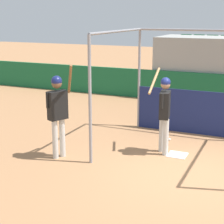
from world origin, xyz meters
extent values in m
plane|color=#A8754C|center=(0.00, 0.00, 0.00)|extent=(60.00, 60.00, 0.00)
cube|color=#195B33|center=(-2.20, 7.02, 1.19)|extent=(0.45, 0.40, 0.10)
cube|color=#195B33|center=(-2.20, 7.20, 1.42)|extent=(0.45, 0.06, 0.40)
cube|color=#195B33|center=(-1.65, 7.02, 1.19)|extent=(0.45, 0.40, 0.10)
cube|color=#195B33|center=(-1.65, 7.20, 1.42)|extent=(0.45, 0.06, 0.40)
cube|color=#195B33|center=(-1.10, 7.02, 1.19)|extent=(0.45, 0.40, 0.10)
cube|color=#195B33|center=(-1.10, 7.20, 1.42)|extent=(0.45, 0.06, 0.40)
cube|color=#195B33|center=(-0.55, 7.02, 1.19)|extent=(0.45, 0.40, 0.10)
cube|color=#195B33|center=(-0.55, 7.20, 1.42)|extent=(0.45, 0.06, 0.40)
cube|color=#195B33|center=(-2.20, 7.82, 1.59)|extent=(0.45, 0.40, 0.10)
cube|color=#195B33|center=(-2.20, 8.00, 1.82)|extent=(0.45, 0.06, 0.40)
cube|color=#195B33|center=(-1.65, 7.82, 1.59)|extent=(0.45, 0.40, 0.10)
cube|color=#195B33|center=(-1.65, 8.00, 1.82)|extent=(0.45, 0.06, 0.40)
cube|color=#195B33|center=(-1.10, 7.82, 1.59)|extent=(0.45, 0.40, 0.10)
cube|color=#195B33|center=(-1.10, 8.00, 1.82)|extent=(0.45, 0.06, 0.40)
cube|color=#195B33|center=(-0.55, 7.82, 1.59)|extent=(0.45, 0.40, 0.10)
cube|color=#195B33|center=(-0.55, 8.00, 1.82)|extent=(0.45, 0.06, 0.40)
cube|color=#195B33|center=(-2.20, 8.62, 1.99)|extent=(0.45, 0.40, 0.10)
cube|color=#195B33|center=(-2.20, 8.80, 2.22)|extent=(0.45, 0.06, 0.40)
cube|color=#195B33|center=(-1.65, 8.62, 1.99)|extent=(0.45, 0.40, 0.10)
cube|color=#195B33|center=(-1.65, 8.80, 2.22)|extent=(0.45, 0.06, 0.40)
cube|color=#195B33|center=(-1.10, 8.62, 1.99)|extent=(0.45, 0.40, 0.10)
cube|color=#195B33|center=(-1.10, 8.80, 2.22)|extent=(0.45, 0.06, 0.40)
cylinder|color=gray|center=(-2.13, -0.32, 1.42)|extent=(0.07, 0.07, 2.83)
cylinder|color=gray|center=(-2.13, 2.77, 1.42)|extent=(0.07, 0.07, 2.83)
cylinder|color=gray|center=(-2.13, 1.23, 2.83)|extent=(0.06, 3.09, 0.06)
cylinder|color=gray|center=(-0.31, 2.77, 2.83)|extent=(3.64, 0.06, 0.06)
cube|color=navy|center=(-0.31, 2.75, 0.61)|extent=(3.57, 0.03, 1.22)
cube|color=white|center=(-0.47, 0.93, 0.01)|extent=(0.44, 0.44, 0.02)
cylinder|color=silver|center=(-0.74, 0.84, 0.44)|extent=(0.15, 0.15, 0.88)
cylinder|color=silver|center=(-0.89, 1.02, 0.44)|extent=(0.15, 0.15, 0.88)
cube|color=black|center=(-0.82, 0.93, 1.19)|extent=(0.29, 0.49, 0.62)
sphere|color=#A37556|center=(-0.82, 0.93, 1.67)|extent=(0.22, 0.22, 0.22)
sphere|color=navy|center=(-0.82, 0.93, 1.72)|extent=(0.23, 0.23, 0.23)
cylinder|color=black|center=(-0.82, 0.68, 1.33)|extent=(0.08, 0.08, 0.34)
cylinder|color=black|center=(-0.90, 1.16, 1.33)|extent=(0.08, 0.08, 0.34)
cylinder|color=#AD7F4C|center=(-1.16, 1.14, 1.70)|extent=(0.06, 0.75, 0.55)
sphere|color=#AD7F4C|center=(-0.80, 1.14, 1.45)|extent=(0.08, 0.08, 0.08)
cylinder|color=silver|center=(-3.00, -0.40, 0.46)|extent=(0.17, 0.17, 0.92)
cylinder|color=silver|center=(-2.91, -0.23, 0.46)|extent=(0.17, 0.17, 0.92)
cube|color=black|center=(-2.95, -0.31, 1.25)|extent=(0.39, 0.48, 0.65)
sphere|color=brown|center=(-2.95, -0.31, 1.75)|extent=(0.23, 0.23, 0.23)
sphere|color=navy|center=(-2.95, -0.31, 1.80)|extent=(0.24, 0.24, 0.24)
cylinder|color=black|center=(-3.09, -0.50, 1.39)|extent=(0.09, 0.09, 0.36)
cylinder|color=black|center=(-2.89, -0.09, 1.39)|extent=(0.09, 0.09, 0.36)
cylinder|color=brown|center=(-2.80, 0.00, 1.80)|extent=(0.38, 0.46, 0.73)
sphere|color=brown|center=(-2.99, -0.15, 1.45)|extent=(0.08, 0.08, 0.08)
sphere|color=white|center=(-0.92, 1.87, 0.04)|extent=(0.07, 0.07, 0.07)
camera|label=1|loc=(1.49, -7.29, 3.22)|focal=60.00mm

